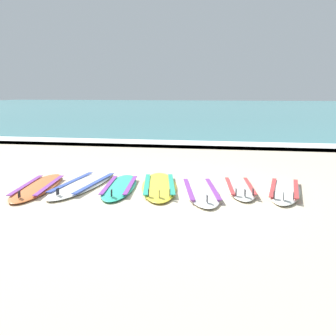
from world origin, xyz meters
TOP-DOWN VIEW (x-y plane):
  - ground_plane at (0.00, 0.00)m, footprint 80.00×80.00m
  - sea at (0.00, 35.73)m, footprint 80.00×60.00m
  - wave_foam_strip at (0.00, 6.31)m, footprint 80.00×1.16m
  - surfboard_0 at (-1.76, -0.15)m, footprint 0.97×2.42m
  - surfboard_1 at (-1.05, 0.22)m, footprint 0.73×2.58m
  - surfboard_2 at (-0.32, 0.14)m, footprint 0.86×2.24m
  - surfboard_3 at (0.36, 0.34)m, footprint 1.12×2.55m
  - surfboard_4 at (1.14, 0.10)m, footprint 1.07×2.39m
  - surfboard_5 at (1.80, 0.46)m, footprint 0.75×2.02m
  - surfboard_6 at (2.56, 0.42)m, footprint 0.72×2.19m

SIDE VIEW (x-z plane):
  - ground_plane at x=0.00m, z-range 0.00..0.00m
  - surfboard_1 at x=-1.05m, z-range -0.05..0.13m
  - surfboard_0 at x=-1.76m, z-range -0.05..0.13m
  - surfboard_4 at x=1.14m, z-range -0.05..0.13m
  - surfboard_2 at x=-0.32m, z-range -0.05..0.13m
  - surfboard_3 at x=0.36m, z-range -0.05..0.13m
  - surfboard_6 at x=2.56m, z-range -0.05..0.13m
  - surfboard_5 at x=1.80m, z-range -0.05..0.13m
  - sea at x=0.00m, z-range 0.00..0.10m
  - wave_foam_strip at x=0.00m, z-range 0.00..0.11m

